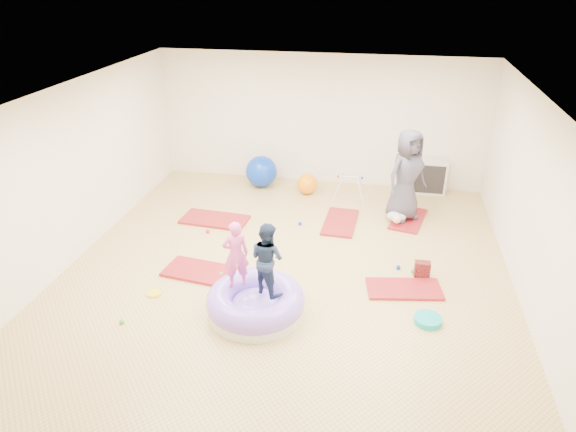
# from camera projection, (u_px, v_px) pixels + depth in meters

# --- Properties ---
(room) EXTENTS (7.01, 8.01, 2.81)m
(room) POSITION_uv_depth(u_px,v_px,m) (284.00, 194.00, 7.49)
(room) COLOR tan
(room) RESTS_ON ground
(gym_mat_front_left) EXTENTS (1.28, 0.76, 0.05)m
(gym_mat_front_left) POSITION_uv_depth(u_px,v_px,m) (203.00, 272.00, 8.15)
(gym_mat_front_left) COLOR maroon
(gym_mat_front_left) RESTS_ON ground
(gym_mat_mid_left) EXTENTS (1.30, 0.72, 0.05)m
(gym_mat_mid_left) POSITION_uv_depth(u_px,v_px,m) (215.00, 219.00, 9.81)
(gym_mat_mid_left) COLOR maroon
(gym_mat_mid_left) RESTS_ON ground
(gym_mat_center_back) EXTENTS (0.63, 1.18, 0.05)m
(gym_mat_center_back) POSITION_uv_depth(u_px,v_px,m) (340.00, 222.00, 9.71)
(gym_mat_center_back) COLOR maroon
(gym_mat_center_back) RESTS_ON ground
(gym_mat_right) EXTENTS (1.18, 0.72, 0.05)m
(gym_mat_right) POSITION_uv_depth(u_px,v_px,m) (404.00, 289.00, 7.73)
(gym_mat_right) COLOR maroon
(gym_mat_right) RESTS_ON ground
(gym_mat_rear_right) EXTENTS (0.77, 1.18, 0.05)m
(gym_mat_rear_right) POSITION_uv_depth(u_px,v_px,m) (408.00, 219.00, 9.83)
(gym_mat_rear_right) COLOR maroon
(gym_mat_rear_right) RESTS_ON ground
(inflatable_cushion) EXTENTS (1.38, 1.38, 0.44)m
(inflatable_cushion) POSITION_uv_depth(u_px,v_px,m) (256.00, 303.00, 7.16)
(inflatable_cushion) COLOR silver
(inflatable_cushion) RESTS_ON ground
(child_pink) EXTENTS (0.43, 0.36, 1.00)m
(child_pink) POSITION_uv_depth(u_px,v_px,m) (236.00, 251.00, 7.00)
(child_pink) COLOR #F453A5
(child_pink) RESTS_ON inflatable_cushion
(child_navy) EXTENTS (0.64, 0.60, 1.05)m
(child_navy) POSITION_uv_depth(u_px,v_px,m) (267.00, 255.00, 6.85)
(child_navy) COLOR #1D2C4A
(child_navy) RESTS_ON inflatable_cushion
(adult_caregiver) EXTENTS (1.00, 0.97, 1.73)m
(adult_caregiver) POSITION_uv_depth(u_px,v_px,m) (407.00, 175.00, 9.47)
(adult_caregiver) COLOR #413F4E
(adult_caregiver) RESTS_ON gym_mat_rear_right
(infant) EXTENTS (0.36, 0.37, 0.21)m
(infant) POSITION_uv_depth(u_px,v_px,m) (397.00, 217.00, 9.62)
(infant) COLOR silver
(infant) RESTS_ON gym_mat_rear_right
(ball_pit_balls) EXTENTS (4.02, 3.43, 0.07)m
(ball_pit_balls) POSITION_uv_depth(u_px,v_px,m) (283.00, 258.00, 8.50)
(ball_pit_balls) COLOR green
(ball_pit_balls) RESTS_ON ground
(exercise_ball_blue) EXTENTS (0.68, 0.68, 0.68)m
(exercise_ball_blue) POSITION_uv_depth(u_px,v_px,m) (261.00, 171.00, 11.20)
(exercise_ball_blue) COLOR #0C36B9
(exercise_ball_blue) RESTS_ON ground
(exercise_ball_orange) EXTENTS (0.43, 0.43, 0.43)m
(exercise_ball_orange) POSITION_uv_depth(u_px,v_px,m) (307.00, 184.00, 10.89)
(exercise_ball_orange) COLOR orange
(exercise_ball_orange) RESTS_ON ground
(infant_play_gym) EXTENTS (0.65, 0.62, 0.50)m
(infant_play_gym) POSITION_uv_depth(u_px,v_px,m) (350.00, 184.00, 10.59)
(infant_play_gym) COLOR beige
(infant_play_gym) RESTS_ON ground
(cube_shelf) EXTENTS (0.72, 0.35, 0.72)m
(cube_shelf) POSITION_uv_depth(u_px,v_px,m) (429.00, 177.00, 10.89)
(cube_shelf) COLOR beige
(cube_shelf) RESTS_ON ground
(balance_disc) EXTENTS (0.38, 0.38, 0.08)m
(balance_disc) POSITION_uv_depth(u_px,v_px,m) (428.00, 320.00, 7.02)
(balance_disc) COLOR #12A5AB
(balance_disc) RESTS_ON ground
(backpack) EXTENTS (0.24, 0.15, 0.27)m
(backpack) POSITION_uv_depth(u_px,v_px,m) (422.00, 270.00, 8.00)
(backpack) COLOR #A92A27
(backpack) RESTS_ON ground
(yellow_toy) EXTENTS (0.21, 0.21, 0.03)m
(yellow_toy) POSITION_uv_depth(u_px,v_px,m) (154.00, 293.00, 7.63)
(yellow_toy) COLOR yellow
(yellow_toy) RESTS_ON ground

